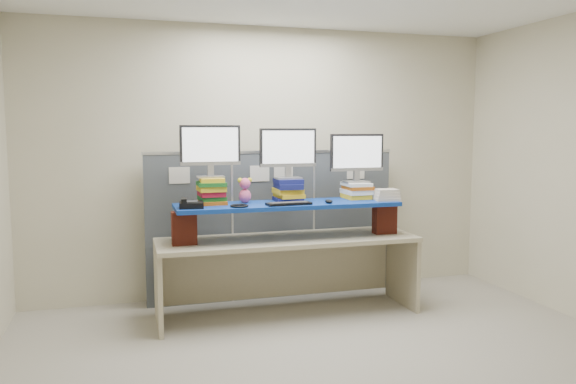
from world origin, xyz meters
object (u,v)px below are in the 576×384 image
object	(u,v)px
keyboard	(289,204)
desk_phone	(190,204)
monitor_left	(210,148)
monitor_center	(288,150)
desk	(288,253)
monitor_right	(357,155)
blue_board	(288,205)

from	to	relation	value
keyboard	desk_phone	bearing A→B (deg)	172.37
monitor_left	monitor_center	bearing A→B (deg)	-0.00
desk	desk_phone	distance (m)	1.05
keyboard	desk_phone	distance (m)	0.87
monitor_right	monitor_left	bearing A→B (deg)	180.00
blue_board	keyboard	distance (m)	0.16
monitor_center	monitor_left	bearing A→B (deg)	180.00
monitor_left	monitor_right	size ratio (longest dim) A/B	1.00
desk	monitor_right	distance (m)	1.17
blue_board	monitor_right	xyz separation A→B (m)	(0.73, 0.11, 0.45)
desk	monitor_right	world-z (taller)	monitor_right
monitor_left	keyboard	size ratio (longest dim) A/B	1.31
blue_board	monitor_center	world-z (taller)	monitor_center
blue_board	keyboard	size ratio (longest dim) A/B	5.00
desk	monitor_center	distance (m)	0.97
desk	blue_board	world-z (taller)	blue_board
desk	monitor_center	world-z (taller)	monitor_center
monitor_center	desk_phone	xyz separation A→B (m)	(-0.94, -0.21, -0.45)
blue_board	monitor_left	bearing A→B (deg)	170.34
desk_phone	monitor_right	bearing A→B (deg)	12.97
keyboard	desk	bearing A→B (deg)	72.62
blue_board	desk_phone	size ratio (longest dim) A/B	9.27
monitor_left	desk_phone	distance (m)	0.56
monitor_left	desk_phone	world-z (taller)	monitor_left
monitor_right	keyboard	distance (m)	0.92
blue_board	monitor_left	world-z (taller)	monitor_left
monitor_center	keyboard	world-z (taller)	monitor_center
desk	monitor_left	xyz separation A→B (m)	(-0.70, 0.12, 0.99)
monitor_left	monitor_center	distance (m)	0.73
blue_board	monitor_left	size ratio (longest dim) A/B	3.81
monitor_center	blue_board	bearing A→B (deg)	-106.53
monitor_right	keyboard	world-z (taller)	monitor_right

